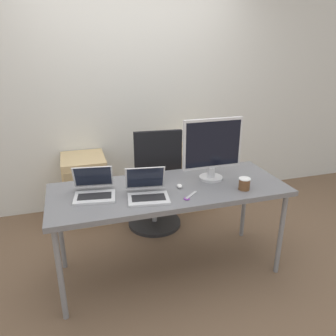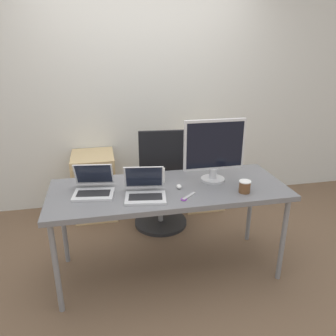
# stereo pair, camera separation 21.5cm
# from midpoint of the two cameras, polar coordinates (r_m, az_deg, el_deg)

# --- Properties ---
(ground_plane) EXTENTS (14.00, 14.00, 0.00)m
(ground_plane) POSITION_cam_midpoint_polar(r_m,az_deg,el_deg) (2.96, 2.32, -17.21)
(ground_plane) COLOR brown
(wall_back) EXTENTS (10.00, 0.05, 2.60)m
(wall_back) POSITION_cam_midpoint_polar(r_m,az_deg,el_deg) (3.80, -2.87, 12.80)
(wall_back) COLOR silver
(wall_back) RESTS_ON ground_plane
(desk) EXTENTS (1.84, 0.72, 0.77)m
(desk) POSITION_cam_midpoint_polar(r_m,az_deg,el_deg) (2.58, 2.55, -4.49)
(desk) COLOR slate
(desk) RESTS_ON ground_plane
(office_chair) EXTENTS (0.56, 0.58, 1.10)m
(office_chair) POSITION_cam_midpoint_polar(r_m,az_deg,el_deg) (3.35, 0.63, -4.05)
(office_chair) COLOR #232326
(office_chair) RESTS_ON ground_plane
(cabinet_left) EXTENTS (0.45, 0.52, 0.71)m
(cabinet_left) POSITION_cam_midpoint_polar(r_m,az_deg,el_deg) (3.72, -11.04, -2.92)
(cabinet_left) COLOR tan
(cabinet_left) RESTS_ON ground_plane
(cabinet_right) EXTENTS (0.45, 0.52, 0.71)m
(cabinet_right) POSITION_cam_midpoint_polar(r_m,az_deg,el_deg) (3.92, 7.36, -1.45)
(cabinet_right) COLOR tan
(cabinet_right) RESTS_ON ground_plane
(laptop_left) EXTENTS (0.32, 0.34, 0.21)m
(laptop_left) POSITION_cam_midpoint_polar(r_m,az_deg,el_deg) (2.50, -10.44, -3.36)
(laptop_left) COLOR silver
(laptop_left) RESTS_ON desk
(laptop_right) EXTENTS (0.32, 0.33, 0.21)m
(laptop_right) POSITION_cam_midpoint_polar(r_m,az_deg,el_deg) (2.40, -1.48, -4.00)
(laptop_right) COLOR silver
(laptop_right) RESTS_ON desk
(monitor) EXTENTS (0.50, 0.19, 0.51)m
(monitor) POSITION_cam_midpoint_polar(r_m,az_deg,el_deg) (2.64, 10.38, 3.16)
(monitor) COLOR #B7B7BC
(monitor) RESTS_ON desk
(mouse) EXTENTS (0.04, 0.06, 0.03)m
(mouse) POSITION_cam_midpoint_polar(r_m,az_deg,el_deg) (2.55, 4.36, -3.28)
(mouse) COLOR silver
(mouse) RESTS_ON desk
(coffee_cup_white) EXTENTS (0.08, 0.08, 0.12)m
(coffee_cup_white) POSITION_cam_midpoint_polar(r_m,az_deg,el_deg) (2.64, 0.94, -1.29)
(coffee_cup_white) COLOR white
(coffee_cup_white) RESTS_ON desk
(coffee_cup_brown) EXTENTS (0.09, 0.09, 0.09)m
(coffee_cup_brown) POSITION_cam_midpoint_polar(r_m,az_deg,el_deg) (2.55, 15.58, -3.18)
(coffee_cup_brown) COLOR brown
(coffee_cup_brown) RESTS_ON desk
(scissors) EXTENTS (0.15, 0.13, 0.01)m
(scissors) POSITION_cam_midpoint_polar(r_m,az_deg,el_deg) (2.40, 5.93, -5.13)
(scissors) COLOR #B2B2B7
(scissors) RESTS_ON desk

